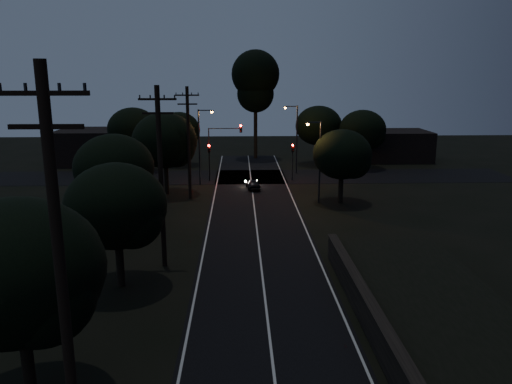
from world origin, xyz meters
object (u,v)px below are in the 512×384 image
utility_pole_mid (161,175)px  utility_pole_far (189,141)px  utility_pole_near (62,285)px  tall_pine (256,81)px  streetlight_b (295,134)px  streetlight_c (318,156)px  streetlight_a (201,142)px  signal_mast (224,142)px  signal_left (209,156)px  signal_right (293,155)px  car (253,184)px

utility_pole_mid → utility_pole_far: 17.00m
utility_pole_near → tall_pine: (7.00, 57.00, 4.40)m
utility_pole_near → utility_pole_far: 34.01m
streetlight_b → streetlight_c: bearing=-87.9°
utility_pole_mid → utility_pole_far: utility_pole_mid is taller
streetlight_a → streetlight_b: bearing=29.5°
utility_pole_mid → signal_mast: (3.09, 24.99, -1.40)m
signal_mast → utility_pole_far: bearing=-111.1°
streetlight_b → streetlight_c: streetlight_b is taller
utility_pole_near → utility_pole_mid: size_ratio=1.09×
tall_pine → signal_left: 17.83m
streetlight_c → utility_pole_far: bearing=170.4°
utility_pole_mid → signal_right: size_ratio=2.68×
signal_left → streetlight_c: 14.52m
streetlight_b → streetlight_c: 14.01m
signal_mast → streetlight_b: (8.22, 4.01, 0.30)m
streetlight_a → streetlight_c: size_ratio=1.07×
signal_mast → streetlight_a: (-2.39, -1.99, 0.30)m
streetlight_a → signal_mast: bearing=39.8°
streetlight_c → car: bearing=135.3°
signal_right → streetlight_a: 10.26m
utility_pole_near → streetlight_c: utility_pole_near is taller
utility_pole_near → utility_pole_mid: 17.01m
utility_pole_far → car: (6.11, 3.66, -4.95)m
tall_pine → streetlight_c: size_ratio=1.97×
signal_left → streetlight_b: bearing=22.0°
utility_pole_near → signal_mast: 42.15m
signal_mast → utility_pole_near: bearing=-94.2°
utility_pole_mid → utility_pole_far: (0.00, 17.00, -0.25)m
utility_pole_far → streetlight_a: size_ratio=1.31×
utility_pole_far → signal_left: bearing=80.1°
tall_pine → signal_right: size_ratio=3.60×
utility_pole_near → streetlight_a: size_ratio=1.50×
tall_pine → car: size_ratio=4.75×
utility_pole_mid → streetlight_b: bearing=68.7°
utility_pole_mid → signal_right: bearing=67.0°
signal_left → utility_pole_far: bearing=-99.9°
tall_pine → streetlight_a: bearing=-110.4°
streetlight_a → streetlight_c: streetlight_a is taller
streetlight_a → streetlight_b: 12.19m
signal_left → utility_pole_near: bearing=-91.9°
streetlight_b → utility_pole_near: bearing=-103.8°
tall_pine → signal_right: bearing=-76.5°
utility_pole_mid → streetlight_a: bearing=88.3°
utility_pole_near → tall_pine: bearing=83.0°
signal_mast → streetlight_c: size_ratio=0.83×
streetlight_a → streetlight_b: (10.61, 6.00, 0.00)m
utility_pole_far → signal_right: (10.60, 7.99, -2.65)m
utility_pole_near → streetlight_a: 40.04m
signal_left → utility_pole_mid: bearing=-93.2°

